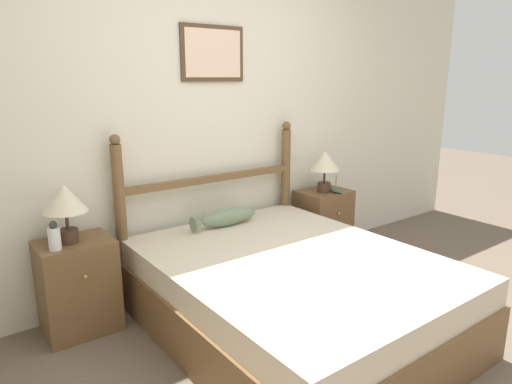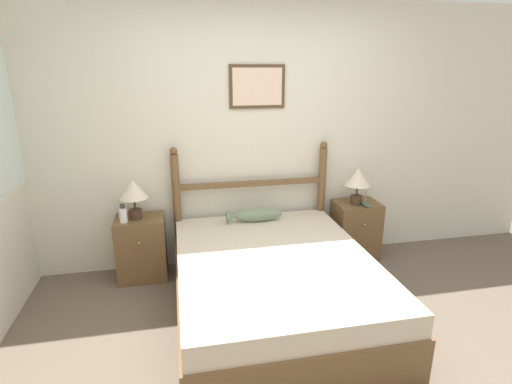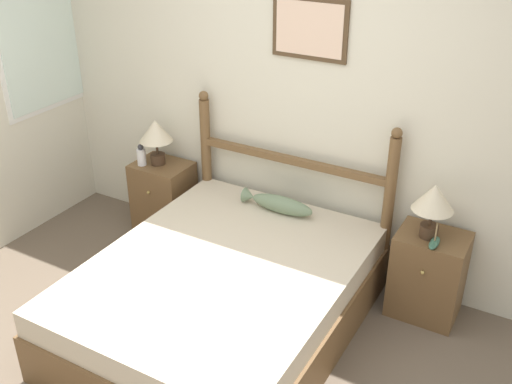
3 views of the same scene
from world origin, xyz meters
The scene contains 11 objects.
ground_plane centered at (0.00, 0.00, 0.00)m, with size 16.00×16.00×0.00m, color brown.
wall_back centered at (0.00, 1.73, 1.28)m, with size 6.40×0.08×2.55m.
bed centered at (-0.03, 0.68, 0.25)m, with size 1.55×1.96×0.51m.
headboard centered at (-0.03, 1.62, 0.66)m, with size 1.55×0.08×1.23m.
nightstand_left centered at (-1.12, 1.50, 0.30)m, with size 0.45×0.37×0.61m.
nightstand_right centered at (1.05, 1.50, 0.30)m, with size 0.45×0.37×0.61m.
table_lamp_left centered at (-1.15, 1.49, 0.87)m, with size 0.26×0.26×0.37m.
table_lamp_right centered at (1.02, 1.47, 0.87)m, with size 0.26×0.26×0.37m.
bottle centered at (-1.25, 1.41, 0.68)m, with size 0.07×0.07×0.18m.
model_boat centered at (1.08, 1.38, 0.63)m, with size 0.06×0.16×0.16m.
fish_pillow centered at (-0.04, 1.43, 0.57)m, with size 0.55×0.11×0.13m.
Camera 2 is at (-0.75, -2.10, 1.94)m, focal length 28.00 mm.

